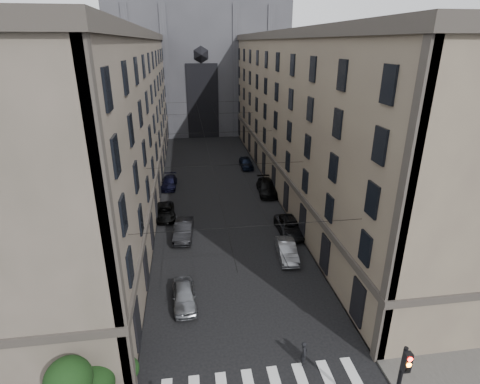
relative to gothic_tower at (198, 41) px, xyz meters
name	(u,v)px	position (x,y,z in m)	size (l,w,h in m)	color
sidewalk_left	(133,191)	(-10.50, -38.96, -17.72)	(7.00, 80.00, 0.15)	#383533
sidewalk_right	(294,183)	(10.50, -38.96, -17.72)	(7.00, 80.00, 0.15)	#383533
building_left	(99,119)	(-13.44, -38.96, -8.45)	(13.60, 60.60, 18.85)	#524A3E
building_right	(321,113)	(13.44, -38.96, -8.45)	(13.60, 60.60, 18.85)	brown
gothic_tower	(198,41)	(0.00, 0.00, 0.00)	(35.00, 23.00, 58.00)	#2D2D33
traffic_light_right	(400,382)	(5.60, -73.04, -14.51)	(0.34, 0.50, 5.20)	black
tram_wires	(215,133)	(0.00, -39.33, -10.55)	(14.00, 60.00, 0.43)	black
car_left_near	(184,295)	(-4.20, -61.92, -17.08)	(1.69, 4.20, 1.43)	slate
car_left_midnear	(184,230)	(-4.20, -51.90, -17.01)	(1.66, 4.76, 1.57)	black
car_left_midfar	(165,212)	(-6.20, -47.06, -17.14)	(2.19, 4.74, 1.32)	black
car_left_far	(169,182)	(-6.00, -37.97, -17.13)	(1.87, 4.61, 1.34)	black
car_right_near	(287,250)	(4.70, -56.88, -17.08)	(1.51, 4.34, 1.43)	gray
car_right_midnear	(290,227)	(6.20, -52.54, -17.09)	(2.36, 5.13, 1.42)	black
car_right_midfar	(267,187)	(6.15, -41.88, -17.00)	(2.23, 5.49, 1.59)	black
car_right_far	(246,163)	(5.23, -31.30, -17.02)	(1.83, 4.56, 1.55)	black
pedestrian	(304,353)	(2.66, -68.46, -16.99)	(0.59, 0.39, 1.62)	black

